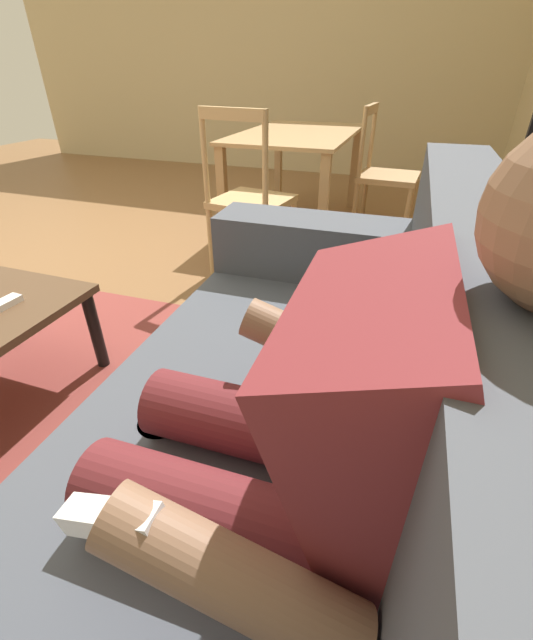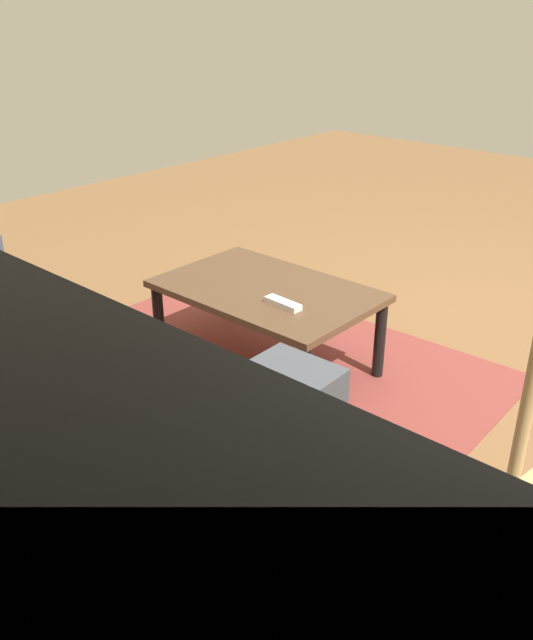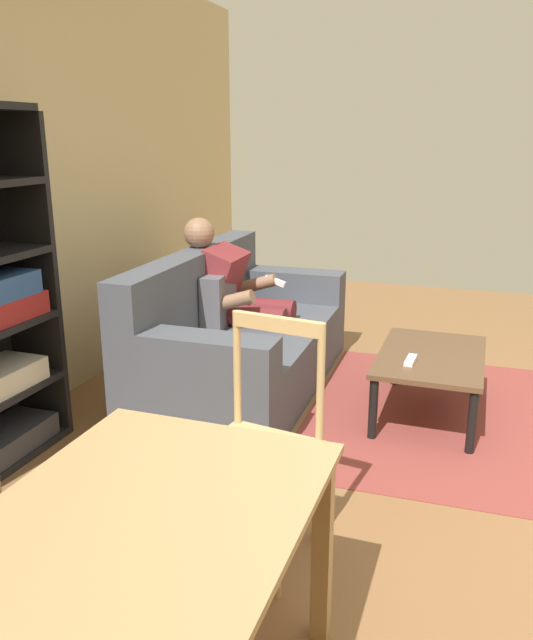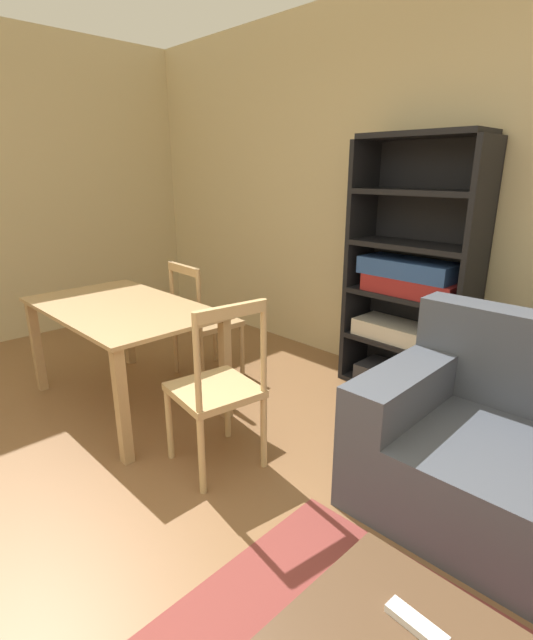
# 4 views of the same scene
# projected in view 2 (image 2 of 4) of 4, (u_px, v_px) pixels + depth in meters

# --- Properties ---
(coffee_table) EXTENTS (0.93, 0.61, 0.39)m
(coffee_table) POSITION_uv_depth(u_px,v_px,m) (267.00, 298.00, 2.93)
(coffee_table) COLOR brown
(coffee_table) RESTS_ON ground_plane
(tv_remote) EXTENTS (0.17, 0.06, 0.02)m
(tv_remote) POSITION_uv_depth(u_px,v_px,m) (283.00, 303.00, 2.72)
(tv_remote) COLOR white
(tv_remote) RESTS_ON coffee_table
(area_rug) EXTENTS (2.04, 1.45, 0.01)m
(area_rug) POSITION_uv_depth(u_px,v_px,m) (267.00, 365.00, 3.07)
(area_rug) COLOR brown
(area_rug) RESTS_ON ground_plane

